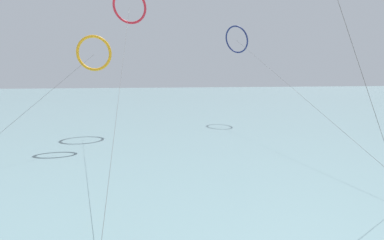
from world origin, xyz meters
The scene contains 4 objects.
sea_water centered at (0.00, 106.47, 0.04)m, with size 400.00×200.00×0.08m, color slate.
kite_navy centered at (14.22, 54.69, 15.14)m, with size 4.42×49.07×17.68m.
kite_amber centered at (-9.51, 37.28, 11.33)m, with size 13.14×14.41×13.54m.
kite_crimson centered at (-5.18, 49.14, 19.30)m, with size 6.11×42.73×21.91m.
Camera 1 is at (-4.62, -5.02, 8.81)m, focal length 30.55 mm.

